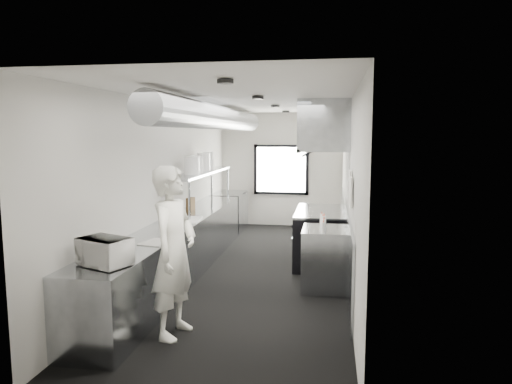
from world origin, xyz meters
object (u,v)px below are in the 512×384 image
at_px(plate_stack_a, 192,165).
at_px(squeeze_bottle_b, 324,225).
at_px(bottle_station, 325,258).
at_px(squeeze_bottle_c, 323,222).
at_px(exhaust_hood, 325,127).
at_px(line_cook, 174,252).
at_px(deli_tub_a, 108,252).
at_px(far_work_table, 229,211).
at_px(small_plate, 167,231).
at_px(plate_stack_d, 208,160).
at_px(squeeze_bottle_d, 324,221).
at_px(pass_shelf, 201,173).
at_px(squeeze_bottle_a, 323,228).
at_px(plate_stack_c, 204,162).
at_px(prep_counter, 179,249).
at_px(cutting_board, 186,220).
at_px(knife_block, 191,204).
at_px(deli_tub_b, 121,245).
at_px(microwave, 104,252).
at_px(plate_stack_b, 196,164).
at_px(range, 319,236).
at_px(squeeze_bottle_e, 322,219).

distance_m(plate_stack_a, squeeze_bottle_b, 2.75).
height_order(bottle_station, squeeze_bottle_c, squeeze_bottle_c).
bearing_deg(exhaust_hood, line_cook, -115.92).
bearing_deg(deli_tub_a, far_work_table, 89.00).
bearing_deg(plate_stack_a, small_plate, -85.22).
bearing_deg(plate_stack_d, squeeze_bottle_d, -43.55).
xyz_separation_m(squeeze_bottle_b, squeeze_bottle_c, (-0.02, 0.19, 0.01)).
bearing_deg(small_plate, pass_shelf, 93.47).
height_order(exhaust_hood, squeeze_bottle_a, exhaust_hood).
xyz_separation_m(pass_shelf, bottle_station, (2.34, -1.70, -1.09)).
bearing_deg(plate_stack_a, squeeze_bottle_c, -24.76).
xyz_separation_m(exhaust_hood, line_cook, (-1.60, -3.28, -1.43)).
height_order(exhaust_hood, squeeze_bottle_b, exhaust_hood).
bearing_deg(plate_stack_a, plate_stack_c, 89.31).
bearing_deg(bottle_station, squeeze_bottle_d, 99.67).
xyz_separation_m(prep_counter, squeeze_bottle_c, (2.27, -0.17, 0.54)).
height_order(small_plate, squeeze_bottle_a, squeeze_bottle_a).
relative_size(prep_counter, cutting_board, 9.99).
bearing_deg(prep_counter, squeeze_bottle_a, -13.37).
height_order(far_work_table, small_plate, small_plate).
bearing_deg(knife_block, deli_tub_a, -82.37).
bearing_deg(far_work_table, pass_shelf, -91.07).
bearing_deg(deli_tub_b, microwave, -78.39).
bearing_deg(line_cook, plate_stack_a, 22.19).
bearing_deg(prep_counter, squeeze_bottle_b, -8.97).
relative_size(microwave, plate_stack_b, 1.51).
relative_size(plate_stack_b, plate_stack_d, 0.93).
relative_size(exhaust_hood, squeeze_bottle_a, 13.82).
xyz_separation_m(bottle_station, knife_block, (-2.44, 1.32, 0.56)).
relative_size(microwave, squeeze_bottle_a, 3.06).
xyz_separation_m(pass_shelf, microwave, (0.08, -4.01, -0.49)).
distance_m(range, squeeze_bottle_a, 1.82).
bearing_deg(plate_stack_d, cutting_board, -85.38).
height_order(microwave, cutting_board, microwave).
relative_size(microwave, squeeze_bottle_e, 3.04).
bearing_deg(cutting_board, deli_tub_a, -94.75).
bearing_deg(microwave, far_work_table, 111.54).
height_order(exhaust_hood, deli_tub_b, exhaust_hood).
height_order(microwave, squeeze_bottle_e, microwave).
xyz_separation_m(plate_stack_d, squeeze_bottle_a, (2.36, -2.69, -0.76)).
height_order(pass_shelf, plate_stack_a, plate_stack_a).
bearing_deg(far_work_table, deli_tub_b, -91.06).
bearing_deg(deli_tub_b, range, 52.81).
relative_size(cutting_board, plate_stack_c, 1.74).
bearing_deg(range, plate_stack_a, -172.29).
distance_m(knife_block, squeeze_bottle_b, 2.84).
distance_m(exhaust_hood, squeeze_bottle_d, 1.91).
height_order(small_plate, plate_stack_b, plate_stack_b).
bearing_deg(plate_stack_a, squeeze_bottle_a, -31.80).
distance_m(pass_shelf, deli_tub_a, 3.70).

